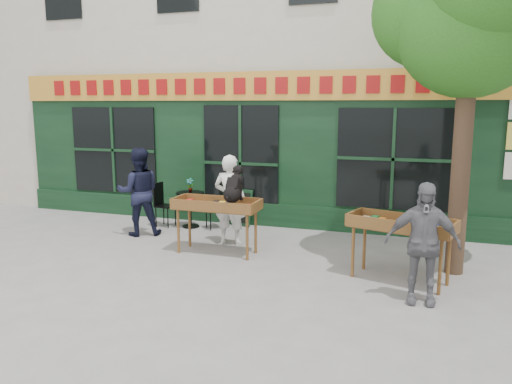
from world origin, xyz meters
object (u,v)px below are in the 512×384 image
dog (234,183)px  bistro_table (190,202)px  man_left (139,192)px  book_cart_center (217,208)px  man_right (422,243)px  book_cart_right (401,228)px  woman (230,200)px

dog → bistro_table: bearing=135.7°
bistro_table → man_left: 1.19m
book_cart_center → man_right: man_right is taller
dog → book_cart_right: bearing=-7.9°
dog → bistro_table: (-1.62, 1.64, -0.75)m
woman → dog: bearing=117.4°
man_right → man_left: (-5.42, 1.92, 0.07)m
woman → man_right: woman is taller
book_cart_center → man_left: bearing=161.7°
dog → book_cart_center: bearing=172.7°
man_right → bistro_table: bearing=146.0°
book_cart_center → dog: bearing=-7.3°
bistro_table → woman: bearing=-36.3°
book_cart_center → man_left: size_ratio=0.85×
book_cart_center → book_cart_right: same height
book_cart_right → bistro_table: (-4.42, 2.07, -0.28)m
dog → man_right: (3.09, -1.18, -0.47)m
woman → man_left: (-1.97, 0.04, 0.03)m
man_right → book_cart_right: bearing=108.6°
dog → man_left: man_left is taller
book_cart_center → woman: bearing=90.9°
book_cart_right → bistro_table: size_ratio=2.13×
book_cart_center → book_cart_right: bearing=-7.8°
book_cart_center → bistro_table: bearing=129.7°
man_right → man_left: bearing=157.3°
dog → woman: woman is taller
book_cart_center → man_right: bearing=-18.8°
man_right → bistro_table: (-4.72, 2.82, -0.27)m
dog → bistro_table: 2.42m
dog → bistro_table: size_ratio=0.79×
book_cart_center → man_left: (-1.97, 0.69, 0.06)m
man_right → man_left: size_ratio=0.92×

